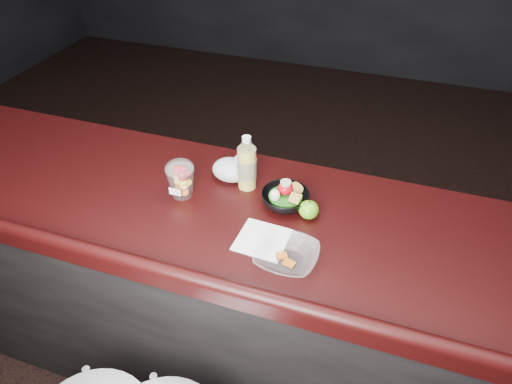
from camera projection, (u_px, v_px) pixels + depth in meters
counter at (242, 301)px, 1.92m from camera, size 4.06×0.71×1.02m
lemonade_bottle at (247, 166)px, 1.65m from camera, size 0.07×0.07×0.22m
fruit_cup at (181, 178)px, 1.62m from camera, size 0.10×0.10×0.15m
green_apple at (309, 210)px, 1.55m from camera, size 0.07×0.07×0.07m
plastic_bag at (232, 169)px, 1.72m from camera, size 0.14×0.12×0.10m
snack_bowl at (285, 198)px, 1.60m from camera, size 0.21×0.21×0.09m
takeout_bowl at (286, 256)px, 1.39m from camera, size 0.20×0.20×0.05m
paper_napkin at (262, 240)px, 1.48m from camera, size 0.17×0.17×0.00m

